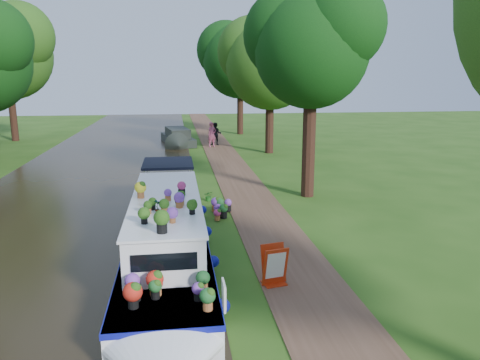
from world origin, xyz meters
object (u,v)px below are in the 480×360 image
object	(u,v)px
second_boat	(178,138)
pedestrian_pink	(212,134)
plant_boat	(167,232)
sandwich_board	(274,267)
pedestrian_dark	(216,134)

from	to	relation	value
second_boat	pedestrian_pink	size ratio (longest dim) A/B	3.66
pedestrian_pink	plant_boat	bearing A→B (deg)	-121.75
sandwich_board	pedestrian_pink	xyz separation A→B (m)	(0.34, 23.95, 0.47)
sandwich_board	pedestrian_pink	size ratio (longest dim) A/B	0.55
pedestrian_pink	pedestrian_dark	bearing A→B (deg)	41.51
pedestrian_pink	pedestrian_dark	world-z (taller)	pedestrian_pink
second_boat	sandwich_board	size ratio (longest dim) A/B	6.66
second_boat	pedestrian_dark	size ratio (longest dim) A/B	3.93
plant_boat	second_boat	distance (m)	23.73
plant_boat	pedestrian_pink	distance (m)	22.15
second_boat	pedestrian_dark	distance (m)	3.09
sandwich_board	pedestrian_dark	xyz separation A→B (m)	(0.70, 24.76, 0.40)
pedestrian_pink	pedestrian_dark	xyz separation A→B (m)	(0.37, 0.80, -0.06)
sandwich_board	pedestrian_pink	bearing A→B (deg)	77.13
plant_boat	pedestrian_dark	distance (m)	22.99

